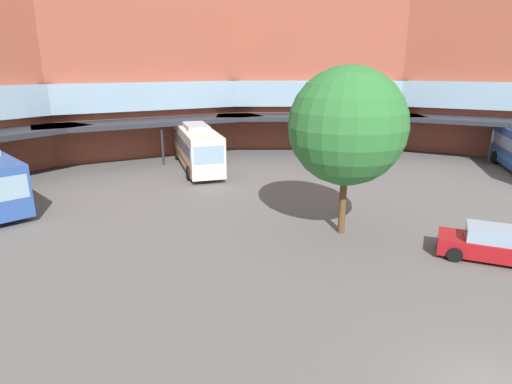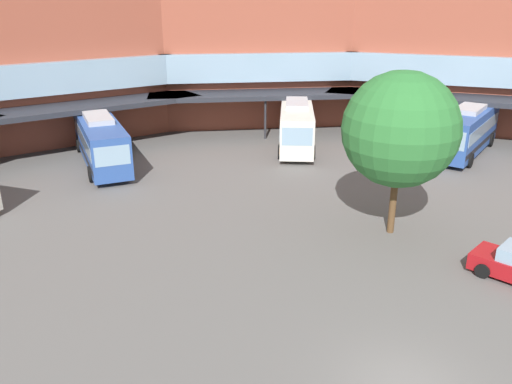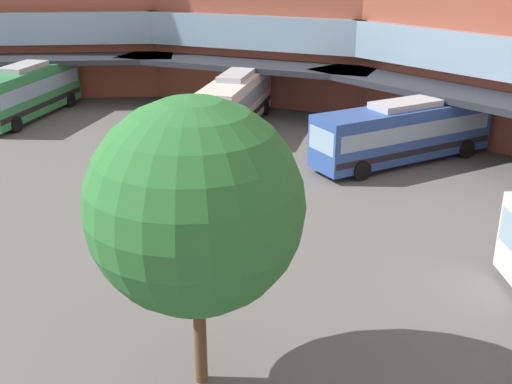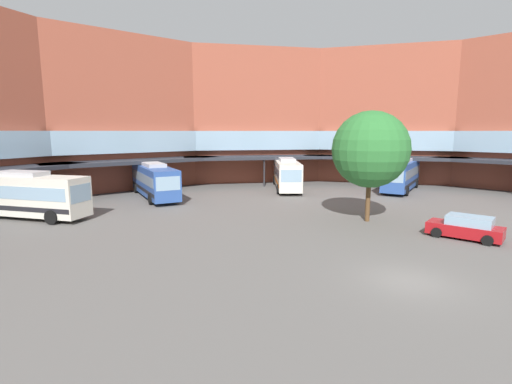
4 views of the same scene
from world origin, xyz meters
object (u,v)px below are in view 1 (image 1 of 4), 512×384
object	(u,v)px
plaza_tree	(347,126)
bus_2	(347,141)
parked_car	(493,244)
bus_4	(197,146)

from	to	relation	value
plaza_tree	bus_2	bearing A→B (deg)	36.25
plaza_tree	parked_car	bearing A→B (deg)	-69.06
bus_2	parked_car	size ratio (longest dim) A/B	2.07
bus_4	plaza_tree	bearing A→B (deg)	16.25
bus_4	plaza_tree	xyz separation A→B (m)	(-2.57, -17.22, 3.67)
parked_car	bus_4	bearing A→B (deg)	-25.68
bus_4	bus_2	bearing A→B (deg)	83.20
bus_2	plaza_tree	world-z (taller)	plaza_tree
bus_2	bus_4	world-z (taller)	bus_2
bus_2	plaza_tree	size ratio (longest dim) A/B	1.16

